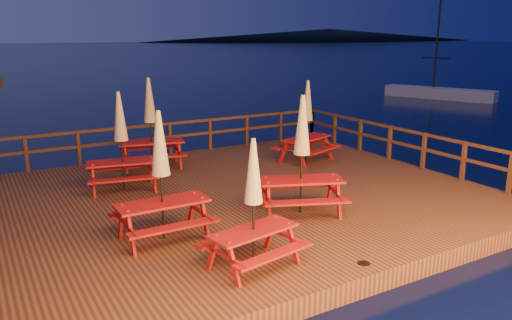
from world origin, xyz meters
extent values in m
plane|color=black|center=(0.00, 0.00, 0.00)|extent=(500.00, 500.00, 0.00)
cube|color=#3F2014|center=(0.00, 0.00, 0.20)|extent=(12.00, 10.00, 0.40)
cylinder|color=#392212|center=(0.00, -4.60, -0.30)|extent=(0.24, 0.24, 1.40)
cylinder|color=#392212|center=(0.00, 4.60, -0.30)|extent=(0.24, 0.24, 1.40)
cylinder|color=#392212|center=(5.60, 4.60, -0.30)|extent=(0.24, 0.24, 1.40)
cube|color=#392212|center=(0.00, 4.85, 1.45)|extent=(11.70, 0.06, 0.09)
cube|color=#392212|center=(0.00, 4.85, 1.01)|extent=(11.70, 0.06, 0.09)
cube|color=#392212|center=(-4.68, 4.85, 0.95)|extent=(0.10, 0.10, 1.10)
cube|color=#392212|center=(0.00, 4.85, 0.95)|extent=(0.10, 0.10, 1.10)
cube|color=#392212|center=(4.68, 4.85, 0.95)|extent=(0.10, 0.10, 1.10)
cube|color=#392212|center=(5.85, 0.00, 1.45)|extent=(0.06, 9.70, 0.09)
cube|color=#392212|center=(5.85, 0.00, 1.01)|extent=(0.06, 9.70, 0.09)
cube|color=#392212|center=(5.85, 0.00, 0.95)|extent=(0.10, 0.10, 1.10)
cube|color=#392212|center=(5.85, 3.88, 0.95)|extent=(0.10, 0.10, 1.10)
cube|color=black|center=(-4.85, 4.55, 3.05)|extent=(0.18, 0.18, 0.28)
sphere|color=#FFB466|center=(-4.85, 4.55, 3.05)|extent=(0.14, 0.14, 0.14)
ellipsoid|color=black|center=(185.00, 230.00, 3.50)|extent=(230.40, 86.40, 7.00)
cube|color=silver|center=(22.33, 12.56, 0.26)|extent=(3.83, 7.27, 0.94)
cylinder|color=black|center=(22.33, 13.09, 5.44)|extent=(0.13, 0.13, 10.45)
cylinder|color=black|center=(22.33, 13.09, 2.72)|extent=(0.76, 1.78, 0.08)
cube|color=maroon|center=(3.42, 1.86, 1.14)|extent=(1.91, 1.23, 0.05)
cube|color=maroon|center=(3.23, 2.42, 0.84)|extent=(1.77, 0.83, 0.05)
cube|color=maroon|center=(3.61, 1.30, 0.84)|extent=(1.77, 0.83, 0.05)
cube|color=maroon|center=(2.61, 1.93, 0.77)|extent=(0.09, 0.11, 0.74)
cube|color=maroon|center=(2.82, 1.31, 0.77)|extent=(0.09, 0.11, 0.74)
cube|color=maroon|center=(4.02, 2.41, 0.77)|extent=(0.09, 0.11, 0.74)
cube|color=maroon|center=(4.23, 1.79, 0.77)|extent=(0.09, 0.11, 0.74)
cylinder|color=black|center=(3.42, 1.86, 1.64)|extent=(0.04, 0.04, 2.47)
cone|color=tan|center=(3.42, 1.86, 2.33)|extent=(0.36, 0.36, 1.24)
sphere|color=black|center=(3.42, 1.86, 2.90)|extent=(0.07, 0.07, 0.07)
cube|color=maroon|center=(0.51, -1.94, 1.18)|extent=(2.00, 1.38, 0.05)
cube|color=maroon|center=(0.75, -1.36, 0.87)|extent=(1.83, 0.98, 0.05)
cube|color=maroon|center=(0.28, -2.51, 0.87)|extent=(1.83, 0.98, 0.05)
cube|color=maroon|center=(-0.07, -1.32, 0.79)|extent=(0.10, 0.12, 0.78)
cube|color=maroon|center=(-0.33, -1.95, 0.79)|extent=(0.10, 0.12, 0.78)
cube|color=maroon|center=(1.36, -1.92, 0.79)|extent=(0.10, 0.12, 0.78)
cube|color=maroon|center=(1.10, -2.55, 0.79)|extent=(0.10, 0.12, 0.78)
cylinder|color=black|center=(0.51, -1.94, 1.69)|extent=(0.05, 0.05, 2.59)
cone|color=tan|center=(0.51, -1.94, 2.42)|extent=(0.37, 0.37, 1.29)
sphere|color=black|center=(0.51, -1.94, 3.02)|extent=(0.07, 0.07, 0.07)
cube|color=maroon|center=(-2.43, 1.79, 1.14)|extent=(1.88, 1.04, 0.05)
cube|color=maroon|center=(-2.31, 2.37, 0.84)|extent=(1.80, 0.64, 0.05)
cube|color=maroon|center=(-2.55, 1.21, 0.84)|extent=(1.80, 0.64, 0.05)
cube|color=maroon|center=(-3.09, 2.26, 0.77)|extent=(0.08, 0.11, 0.74)
cube|color=maroon|center=(-3.22, 1.62, 0.77)|extent=(0.08, 0.11, 0.74)
cube|color=maroon|center=(-1.64, 1.95, 0.77)|extent=(0.08, 0.11, 0.74)
cube|color=maroon|center=(-1.77, 1.32, 0.77)|extent=(0.08, 0.11, 0.74)
cylinder|color=black|center=(-2.43, 1.79, 1.63)|extent=(0.04, 0.04, 2.47)
cone|color=tan|center=(-2.43, 1.79, 2.32)|extent=(0.36, 0.36, 1.23)
sphere|color=black|center=(-2.43, 1.79, 2.90)|extent=(0.07, 0.07, 0.07)
cube|color=maroon|center=(-1.05, 3.58, 1.19)|extent=(2.00, 1.14, 0.05)
cube|color=maroon|center=(-0.91, 4.19, 0.87)|extent=(1.90, 0.71, 0.05)
cube|color=maroon|center=(-1.20, 2.97, 0.87)|extent=(1.90, 0.71, 0.05)
cube|color=maroon|center=(-1.74, 4.09, 0.79)|extent=(0.08, 0.12, 0.79)
cube|color=maroon|center=(-1.90, 3.42, 0.79)|extent=(0.08, 0.12, 0.79)
cube|color=maroon|center=(-0.21, 3.73, 0.79)|extent=(0.08, 0.12, 0.79)
cube|color=maroon|center=(-0.37, 3.06, 0.79)|extent=(0.08, 0.12, 0.79)
cylinder|color=black|center=(-1.05, 3.58, 1.71)|extent=(0.05, 0.05, 2.62)
cone|color=tan|center=(-1.05, 3.58, 2.44)|extent=(0.38, 0.38, 1.31)
sphere|color=black|center=(-1.05, 3.58, 3.05)|extent=(0.07, 0.07, 0.07)
cube|color=maroon|center=(-1.73, -3.71, 1.06)|extent=(1.67, 0.89, 0.04)
cube|color=maroon|center=(-1.82, -3.18, 0.80)|extent=(1.61, 0.52, 0.04)
cube|color=maroon|center=(-1.64, -4.23, 0.80)|extent=(1.61, 0.52, 0.04)
cube|color=maroon|center=(-2.43, -3.54, 0.73)|extent=(0.07, 0.10, 0.66)
cube|color=maroon|center=(-2.33, -4.11, 0.73)|extent=(0.07, 0.10, 0.66)
cube|color=maroon|center=(-1.13, -3.30, 0.73)|extent=(0.07, 0.10, 0.66)
cube|color=maroon|center=(-1.03, -3.88, 0.73)|extent=(0.07, 0.10, 0.66)
cylinder|color=black|center=(-1.73, -3.71, 1.50)|extent=(0.04, 0.04, 2.20)
cone|color=tan|center=(-1.73, -3.71, 2.12)|extent=(0.32, 0.32, 1.10)
sphere|color=black|center=(-1.73, -3.71, 2.63)|extent=(0.06, 0.06, 0.06)
cube|color=maroon|center=(-2.66, -1.78, 1.14)|extent=(1.79, 0.70, 0.05)
cube|color=maroon|center=(-2.66, -1.18, 0.85)|extent=(1.78, 0.29, 0.05)
cube|color=maroon|center=(-2.65, -2.37, 0.85)|extent=(1.78, 0.29, 0.05)
cube|color=maroon|center=(-3.40, -1.45, 0.77)|extent=(0.06, 0.10, 0.74)
cube|color=maroon|center=(-3.40, -2.11, 0.77)|extent=(0.06, 0.10, 0.74)
cube|color=maroon|center=(-1.92, -1.45, 0.77)|extent=(0.06, 0.10, 0.74)
cube|color=maroon|center=(-1.91, -2.10, 0.77)|extent=(0.06, 0.10, 0.74)
cylinder|color=black|center=(-2.66, -1.78, 1.64)|extent=(0.04, 0.04, 2.48)
cone|color=tan|center=(-2.66, -1.78, 2.33)|extent=(0.36, 0.36, 1.24)
sphere|color=black|center=(-2.66, -1.78, 2.91)|extent=(0.07, 0.07, 0.07)
camera|label=1|loc=(-5.71, -10.61, 4.34)|focal=35.00mm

